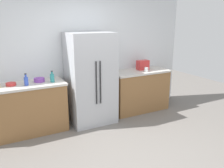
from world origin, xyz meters
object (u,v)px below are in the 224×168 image
(bottle_a, at_px, (26,81))
(bowl_a, at_px, (39,80))
(toaster, at_px, (143,65))
(bottle_b, at_px, (52,78))
(cup_a, at_px, (146,70))
(refrigerator, at_px, (91,79))
(bowl_b, at_px, (11,84))

(bottle_a, height_order, bowl_a, bottle_a)
(toaster, distance_m, bottle_b, 2.06)
(bottle_b, bearing_deg, bowl_a, 145.80)
(cup_a, relative_size, bowl_a, 0.49)
(refrigerator, xyz_separation_m, bottle_b, (-0.74, -0.02, 0.11))
(refrigerator, height_order, bowl_a, refrigerator)
(toaster, xyz_separation_m, bowl_a, (-2.25, -0.01, -0.07))
(toaster, relative_size, cup_a, 2.86)
(bottle_a, bearing_deg, bowl_a, 30.85)
(toaster, bearing_deg, bottle_a, -176.50)
(toaster, distance_m, bowl_b, 2.73)
(bottle_b, bearing_deg, cup_a, -1.80)
(bottle_a, height_order, bowl_b, bottle_a)
(bottle_a, bearing_deg, cup_a, -1.32)
(bottle_a, xyz_separation_m, bottle_b, (0.44, 0.01, 0.00))
(toaster, height_order, bowl_b, toaster)
(cup_a, bearing_deg, refrigerator, 176.16)
(bottle_a, relative_size, cup_a, 2.26)
(toaster, distance_m, bottle_a, 2.50)
(refrigerator, distance_m, bottle_b, 0.75)
(toaster, relative_size, bottle_a, 1.26)
(toaster, distance_m, bowl_a, 2.25)
(bottle_a, distance_m, bowl_b, 0.26)
(cup_a, relative_size, bowl_b, 0.55)
(toaster, bearing_deg, bowl_a, -179.76)
(refrigerator, distance_m, toaster, 1.32)
(toaster, height_order, bottle_a, toaster)
(toaster, relative_size, bowl_b, 1.58)
(bowl_a, bearing_deg, cup_a, -5.18)
(cup_a, bearing_deg, bowl_a, 174.82)
(toaster, xyz_separation_m, bowl_b, (-2.72, -0.04, -0.08))
(refrigerator, bearing_deg, bowl_a, 173.05)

